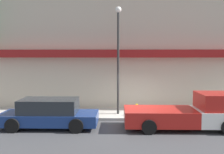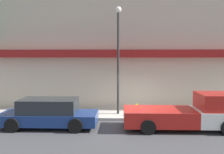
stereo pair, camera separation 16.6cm
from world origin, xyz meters
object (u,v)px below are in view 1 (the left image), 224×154
Objects in this scene: parked_car at (49,114)px; fire_hydrant at (137,110)px; street_lamp at (118,49)px; pickup_truck at (191,113)px.

parked_car is 6.93× the size of fire_hydrant.
street_lamp is (-1.07, 0.44, 3.52)m from fire_hydrant.
fire_hydrant is 3.71m from street_lamp.
street_lamp is at bearing 157.86° from fire_hydrant.
fire_hydrant is at bearing 141.50° from pickup_truck.
parked_car is 5.37m from street_lamp.
fire_hydrant is 0.11× the size of street_lamp.
fire_hydrant is at bearing -22.14° from street_lamp.
fire_hydrant is (4.51, 2.04, -0.22)m from parked_car.
pickup_truck reaches higher than parked_car.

